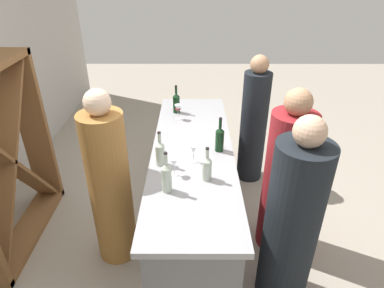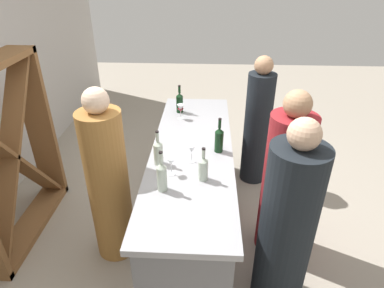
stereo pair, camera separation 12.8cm
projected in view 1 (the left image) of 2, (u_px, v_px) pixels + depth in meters
ground_plane at (192, 224)px, 3.42m from camera, size 12.00×12.00×0.00m
bar_counter at (192, 189)px, 3.20m from camera, size 2.43×0.73×0.91m
wine_rack at (5, 162)px, 2.89m from camera, size 1.29×0.28×1.70m
wine_bottle_leftmost_clear_pale at (166, 177)px, 2.38m from camera, size 0.08×0.08×0.33m
wine_bottle_second_left_clear_pale at (206, 167)px, 2.52m from camera, size 0.08×0.08×0.28m
wine_bottle_center_clear_pale at (160, 152)px, 2.70m from camera, size 0.08×0.08×0.30m
wine_bottle_second_right_dark_green at (219, 138)px, 2.89m from camera, size 0.08×0.08×0.32m
wine_bottle_rightmost_dark_green at (176, 102)px, 3.63m from camera, size 0.08×0.08×0.31m
wine_glass_near_left at (193, 150)px, 2.74m from camera, size 0.07×0.07×0.15m
wine_glass_near_center at (174, 163)px, 2.57m from camera, size 0.07×0.07×0.15m
wine_glass_near_right at (178, 109)px, 3.48m from camera, size 0.07×0.07×0.16m
person_left_guest at (253, 125)px, 3.84m from camera, size 0.35×0.35×1.53m
person_center_guest at (291, 224)px, 2.39m from camera, size 0.44×0.44×1.59m
person_right_guest at (285, 181)px, 2.88m from camera, size 0.43×0.43×1.56m
person_server_behind at (109, 187)px, 2.75m from camera, size 0.42×0.42×1.60m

